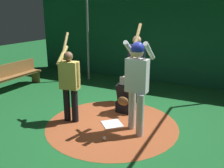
{
  "coord_description": "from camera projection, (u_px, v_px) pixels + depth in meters",
  "views": [
    {
      "loc": [
        4.43,
        2.22,
        2.44
      ],
      "look_at": [
        0.0,
        0.0,
        0.95
      ],
      "focal_mm": 38.79,
      "sensor_mm": 36.0,
      "label": 1
    }
  ],
  "objects": [
    {
      "name": "baseball_1",
      "position": [
        104.0,
        138.0,
        4.76
      ],
      "size": [
        0.07,
        0.07,
        0.07
      ],
      "primitive_type": "sphere",
      "color": "white",
      "rests_on": "dirt_circle"
    },
    {
      "name": "baseball_0",
      "position": [
        116.0,
        109.0,
        6.2
      ],
      "size": [
        0.07,
        0.07,
        0.07
      ],
      "primitive_type": "sphere",
      "color": "white",
      "rests_on": "dirt_circle"
    },
    {
      "name": "ground_plane",
      "position": [
        112.0,
        124.0,
        5.44
      ],
      "size": [
        26.41,
        26.41,
        0.0
      ],
      "primitive_type": "plane",
      "color": "#195B28"
    },
    {
      "name": "back_wall",
      "position": [
        164.0,
        29.0,
        8.31
      ],
      "size": [
        0.22,
        10.41,
        3.71
      ],
      "color": "#145133",
      "rests_on": "ground"
    },
    {
      "name": "visitor",
      "position": [
        70.0,
        82.0,
        5.36
      ],
      "size": [
        0.55,
        0.53,
        1.99
      ],
      "rotation": [
        0.0,
        0.0,
        0.14
      ],
      "color": "black",
      "rests_on": "ground"
    },
    {
      "name": "home_plate",
      "position": [
        112.0,
        124.0,
        5.44
      ],
      "size": [
        0.59,
        0.59,
        0.01
      ],
      "primitive_type": "cube",
      "rotation": [
        0.0,
        0.0,
        0.79
      ],
      "color": "white",
      "rests_on": "dirt_circle"
    },
    {
      "name": "batter",
      "position": [
        137.0,
        79.0,
        4.79
      ],
      "size": [
        0.68,
        0.49,
        2.21
      ],
      "color": "#BCBCC0",
      "rests_on": "ground"
    },
    {
      "name": "umpire",
      "position": [
        136.0,
        65.0,
        6.57
      ],
      "size": [
        0.23,
        0.49,
        1.83
      ],
      "color": "#4C4C51",
      "rests_on": "ground"
    },
    {
      "name": "cage_frame",
      "position": [
        112.0,
        17.0,
        4.77
      ],
      "size": [
        6.12,
        5.04,
        3.33
      ],
      "color": "gray",
      "rests_on": "ground"
    },
    {
      "name": "bench",
      "position": [
        15.0,
        75.0,
        7.84
      ],
      "size": [
        1.94,
        0.36,
        0.85
      ],
      "color": "olive",
      "rests_on": "ground"
    },
    {
      "name": "catcher",
      "position": [
        125.0,
        98.0,
        6.02
      ],
      "size": [
        0.58,
        0.4,
        0.95
      ],
      "color": "black",
      "rests_on": "ground"
    },
    {
      "name": "dirt_circle",
      "position": [
        112.0,
        124.0,
        5.44
      ],
      "size": [
        2.94,
        2.94,
        0.01
      ],
      "primitive_type": "cylinder",
      "color": "#9E4C28",
      "rests_on": "ground"
    }
  ]
}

